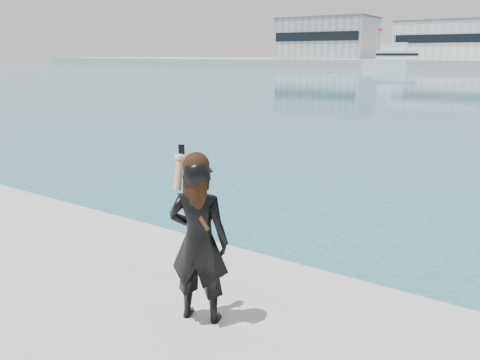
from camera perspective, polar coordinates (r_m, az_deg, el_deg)
name	(u,v)px	position (r m, az deg, el deg)	size (l,w,h in m)	color
warehouse_grey_left	(327,38)	(143.65, 10.54, 16.62)	(26.52, 16.36, 11.50)	gray
warehouse_white	(448,40)	(134.00, 24.06, 15.31)	(24.48, 15.35, 9.50)	silver
flagpole_left	(377,41)	(131.07, 16.40, 15.91)	(1.28, 0.16, 8.00)	silver
motor_yacht	(400,59)	(120.11, 18.87, 13.78)	(17.12, 6.31, 7.81)	white
buoy_far	(330,73)	(90.32, 10.92, 12.73)	(0.50, 0.50, 0.50)	yellow
woman	(198,237)	(4.41, -5.09, -6.89)	(0.67, 0.54, 1.68)	black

